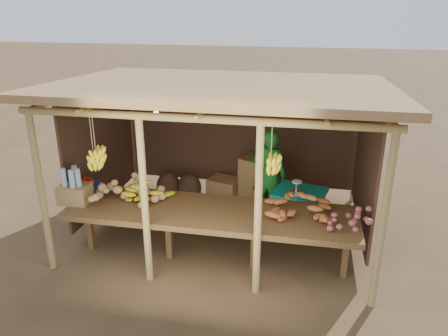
# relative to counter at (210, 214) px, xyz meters

# --- Properties ---
(ground) EXTENTS (60.00, 60.00, 0.00)m
(ground) POSITION_rel_counter_xyz_m (-0.00, 0.95, -0.74)
(ground) COLOR brown
(ground) RESTS_ON ground
(stall_structure) EXTENTS (4.70, 3.50, 2.43)m
(stall_structure) POSITION_rel_counter_xyz_m (-0.03, 0.94, 1.18)
(stall_structure) COLOR tan
(stall_structure) RESTS_ON ground
(counter) EXTENTS (3.90, 1.05, 0.80)m
(counter) POSITION_rel_counter_xyz_m (0.00, 0.00, 0.00)
(counter) COLOR brown
(counter) RESTS_ON ground
(potato_heap) EXTENTS (1.24, 0.95, 0.37)m
(potato_heap) POSITION_rel_counter_xyz_m (-1.23, 0.03, 0.25)
(potato_heap) COLOR tan
(potato_heap) RESTS_ON counter
(sweet_potato_heap) EXTENTS (0.99, 0.69, 0.35)m
(sweet_potato_heap) POSITION_rel_counter_xyz_m (1.22, 0.09, 0.24)
(sweet_potato_heap) COLOR #B2612D
(sweet_potato_heap) RESTS_ON counter
(onion_heap) EXTENTS (0.92, 0.66, 0.36)m
(onion_heap) POSITION_rel_counter_xyz_m (1.90, -0.28, 0.24)
(onion_heap) COLOR #A95256
(onion_heap) RESTS_ON counter
(banana_pile) EXTENTS (0.66, 0.41, 0.35)m
(banana_pile) POSITION_rel_counter_xyz_m (-0.99, 0.12, 0.24)
(banana_pile) COLOR yellow
(banana_pile) RESTS_ON counter
(tomato_basin) EXTENTS (0.40, 0.40, 0.21)m
(tomato_basin) POSITION_rel_counter_xyz_m (-1.90, 0.22, 0.15)
(tomato_basin) COLOR navy
(tomato_basin) RESTS_ON counter
(bottle_box) EXTENTS (0.42, 0.34, 0.51)m
(bottle_box) POSITION_rel_counter_xyz_m (-1.90, -0.10, 0.26)
(bottle_box) COLOR #9B7645
(bottle_box) RESTS_ON counter
(vendor) EXTENTS (0.61, 0.44, 1.56)m
(vendor) POSITION_rel_counter_xyz_m (0.64, 1.44, 0.04)
(vendor) COLOR #176A23
(vendor) RESTS_ON ground
(tarp_crate) EXTENTS (0.89, 0.82, 0.91)m
(tarp_crate) POSITION_rel_counter_xyz_m (1.15, 1.11, -0.37)
(tarp_crate) COLOR brown
(tarp_crate) RESTS_ON ground
(carton_stack) EXTENTS (1.23, 0.58, 0.85)m
(carton_stack) POSITION_rel_counter_xyz_m (0.19, 1.97, -0.36)
(carton_stack) COLOR #9B7645
(carton_stack) RESTS_ON ground
(burlap_sacks) EXTENTS (0.84, 0.44, 0.60)m
(burlap_sacks) POSITION_rel_counter_xyz_m (-1.04, 1.94, -0.48)
(burlap_sacks) COLOR #4D3223
(burlap_sacks) RESTS_ON ground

